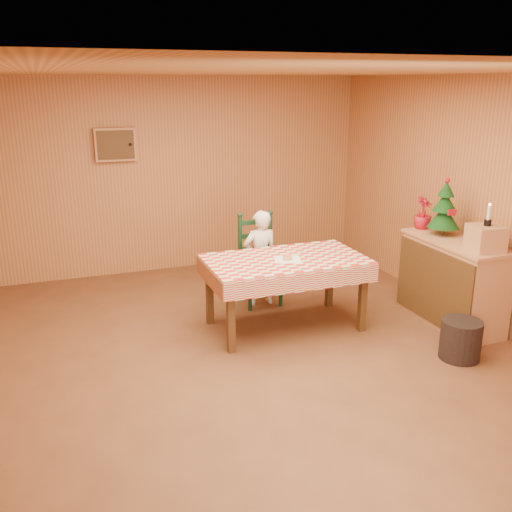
% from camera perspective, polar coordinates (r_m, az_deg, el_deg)
% --- Properties ---
extents(ground, '(6.00, 6.00, 0.00)m').
position_cam_1_polar(ground, '(5.54, 0.73, -10.02)').
color(ground, brown).
rests_on(ground, ground).
extents(cabin_walls, '(5.10, 6.05, 2.65)m').
position_cam_1_polar(cabin_walls, '(5.48, -1.26, 9.76)').
color(cabin_walls, '#B67441').
rests_on(cabin_walls, ground).
extents(dining_table, '(1.66, 0.96, 0.77)m').
position_cam_1_polar(dining_table, '(5.93, 2.95, -0.99)').
color(dining_table, '#503215').
rests_on(dining_table, ground).
extents(ladder_chair, '(0.44, 0.40, 1.08)m').
position_cam_1_polar(ladder_chair, '(6.68, 0.27, -0.53)').
color(ladder_chair, black).
rests_on(ladder_chair, ground).
extents(seated_child, '(0.41, 0.27, 1.12)m').
position_cam_1_polar(seated_child, '(6.61, 0.44, -0.18)').
color(seated_child, white).
rests_on(seated_child, ground).
extents(napkin, '(0.33, 0.33, 0.00)m').
position_cam_1_polar(napkin, '(5.86, 3.16, -0.35)').
color(napkin, white).
rests_on(napkin, dining_table).
extents(donut, '(0.11, 0.11, 0.03)m').
position_cam_1_polar(donut, '(5.85, 3.16, -0.18)').
color(donut, '#D1914B').
rests_on(donut, napkin).
extents(shelf_unit, '(0.54, 1.24, 0.93)m').
position_cam_1_polar(shelf_unit, '(6.46, 19.02, -2.47)').
color(shelf_unit, tan).
rests_on(shelf_unit, ground).
extents(crate, '(0.34, 0.34, 0.25)m').
position_cam_1_polar(crate, '(6.01, 21.99, 1.68)').
color(crate, tan).
rests_on(crate, shelf_unit).
extents(christmas_tree, '(0.34, 0.34, 0.62)m').
position_cam_1_polar(christmas_tree, '(6.45, 18.33, 4.47)').
color(christmas_tree, '#503215').
rests_on(christmas_tree, shelf_unit).
extents(flower_arrangement, '(0.26, 0.26, 0.36)m').
position_cam_1_polar(flower_arrangement, '(6.67, 16.33, 4.16)').
color(flower_arrangement, '#AB0F1E').
rests_on(flower_arrangement, shelf_unit).
extents(candle_set, '(0.07, 0.07, 0.22)m').
position_cam_1_polar(candle_set, '(5.97, 22.19, 3.43)').
color(candle_set, black).
rests_on(candle_set, crate).
extents(storage_bin, '(0.48, 0.48, 0.38)m').
position_cam_1_polar(storage_bin, '(5.76, 19.78, -7.88)').
color(storage_bin, black).
rests_on(storage_bin, ground).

